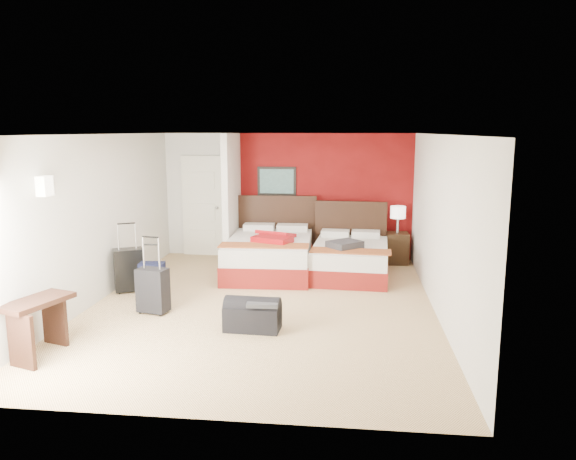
# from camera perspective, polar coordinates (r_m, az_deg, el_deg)

# --- Properties ---
(ground) EXTENTS (6.50, 6.50, 0.00)m
(ground) POSITION_cam_1_polar(r_m,az_deg,el_deg) (8.16, -2.72, -7.90)
(ground) COLOR #D8B885
(ground) RESTS_ON ground
(room_walls) EXTENTS (5.02, 6.52, 2.50)m
(room_walls) POSITION_cam_1_polar(r_m,az_deg,el_deg) (9.53, -9.79, 2.39)
(room_walls) COLOR silver
(room_walls) RESTS_ON ground
(red_accent_panel) EXTENTS (3.50, 0.04, 2.50)m
(red_accent_panel) POSITION_cam_1_polar(r_m,az_deg,el_deg) (10.96, 3.79, 3.51)
(red_accent_panel) COLOR maroon
(red_accent_panel) RESTS_ON ground
(partition_wall) EXTENTS (0.12, 1.20, 2.50)m
(partition_wall) POSITION_cam_1_polar(r_m,az_deg,el_deg) (10.58, -5.89, 3.23)
(partition_wall) COLOR silver
(partition_wall) RESTS_ON ground
(entry_door) EXTENTS (0.82, 0.06, 2.05)m
(entry_door) POSITION_cam_1_polar(r_m,az_deg,el_deg) (11.36, -8.95, 2.50)
(entry_door) COLOR silver
(entry_door) RESTS_ON ground
(bed_left) EXTENTS (1.56, 2.17, 0.63)m
(bed_left) POSITION_cam_1_polar(r_m,az_deg,el_deg) (9.88, -1.94, -2.72)
(bed_left) COLOR silver
(bed_left) RESTS_ON ground
(bed_right) EXTENTS (1.42, 1.95, 0.56)m
(bed_right) POSITION_cam_1_polar(r_m,az_deg,el_deg) (9.77, 6.51, -3.16)
(bed_right) COLOR white
(bed_right) RESTS_ON ground
(red_suitcase_open) EXTENTS (0.91, 1.05, 0.11)m
(red_suitcase_open) POSITION_cam_1_polar(r_m,az_deg,el_deg) (9.69, -1.46, -0.73)
(red_suitcase_open) COLOR #A00D13
(red_suitcase_open) RESTS_ON bed_left
(jacket_bundle) EXTENTS (0.67, 0.67, 0.13)m
(jacket_bundle) POSITION_cam_1_polar(r_m,az_deg,el_deg) (9.40, 5.94, -1.53)
(jacket_bundle) COLOR #35363A
(jacket_bundle) RESTS_ON bed_right
(nightstand) EXTENTS (0.45, 0.45, 0.60)m
(nightstand) POSITION_cam_1_polar(r_m,az_deg,el_deg) (10.81, 11.28, -1.86)
(nightstand) COLOR black
(nightstand) RESTS_ON ground
(table_lamp) EXTENTS (0.36, 0.36, 0.52)m
(table_lamp) POSITION_cam_1_polar(r_m,az_deg,el_deg) (10.71, 11.39, 1.07)
(table_lamp) COLOR white
(table_lamp) RESTS_ON nightstand
(suitcase_black) EXTENTS (0.52, 0.45, 0.67)m
(suitcase_black) POSITION_cam_1_polar(r_m,az_deg,el_deg) (9.12, -16.29, -4.15)
(suitcase_black) COLOR black
(suitcase_black) RESTS_ON ground
(suitcase_charcoal) EXTENTS (0.46, 0.34, 0.62)m
(suitcase_charcoal) POSITION_cam_1_polar(r_m,az_deg,el_deg) (7.98, -13.92, -6.30)
(suitcase_charcoal) COLOR black
(suitcase_charcoal) RESTS_ON ground
(suitcase_navy) EXTENTS (0.39, 0.26, 0.52)m
(suitcase_navy) POSITION_cam_1_polar(r_m,az_deg,el_deg) (8.74, -13.97, -5.18)
(suitcase_navy) COLOR black
(suitcase_navy) RESTS_ON ground
(duffel_bag) EXTENTS (0.73, 0.42, 0.36)m
(duffel_bag) POSITION_cam_1_polar(r_m,az_deg,el_deg) (7.17, -3.72, -8.99)
(duffel_bag) COLOR black
(duffel_bag) RESTS_ON ground
(jacket_draped) EXTENTS (0.41, 0.35, 0.05)m
(jacket_draped) POSITION_cam_1_polar(r_m,az_deg,el_deg) (7.04, -2.60, -7.58)
(jacket_draped) COLOR #313236
(jacket_draped) RESTS_ON duffel_bag
(desk) EXTENTS (0.63, 0.89, 0.67)m
(desk) POSITION_cam_1_polar(r_m,az_deg,el_deg) (6.95, -24.59, -9.24)
(desk) COLOR black
(desk) RESTS_ON ground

